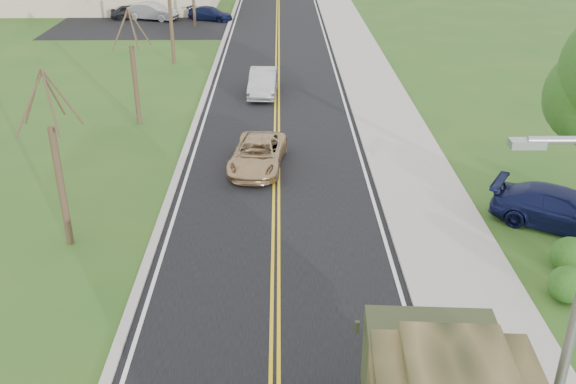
{
  "coord_description": "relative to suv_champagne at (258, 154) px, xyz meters",
  "views": [
    {
      "loc": [
        0.18,
        -8.98,
        11.13
      ],
      "look_at": [
        0.42,
        10.19,
        1.8
      ],
      "focal_mm": 40.0,
      "sensor_mm": 36.0,
      "label": 1
    }
  ],
  "objects": [
    {
      "name": "suv_champagne",
      "position": [
        0.0,
        0.0,
        0.0
      ],
      "size": [
        2.64,
        4.79,
        1.27
      ],
      "primitive_type": "imported",
      "rotation": [
        0.0,
        0.0,
        -0.12
      ],
      "color": "tan",
      "rests_on": "ground"
    },
    {
      "name": "road",
      "position": [
        0.8,
        23.71,
        -0.63
      ],
      "size": [
        8.0,
        120.0,
        0.01
      ],
      "primitive_type": "cube",
      "color": "black",
      "rests_on": "ground"
    },
    {
      "name": "lot_car_dark",
      "position": [
        -12.15,
        33.01,
        -0.01
      ],
      "size": [
        3.82,
        1.86,
        1.26
      ],
      "primitive_type": "imported",
      "rotation": [
        0.0,
        0.0,
        1.68
      ],
      "color": "black",
      "rests_on": "ground"
    },
    {
      "name": "lot_car_silver",
      "position": [
        -10.32,
        32.63,
        0.12
      ],
      "size": [
        4.84,
        2.92,
        1.51
      ],
      "primitive_type": "imported",
      "rotation": [
        0.0,
        0.0,
        1.26
      ],
      "color": "#B5B5BA",
      "rests_on": "ground"
    },
    {
      "name": "bare_tree_c",
      "position": [
        -6.2,
        17.71,
        2.14
      ],
      "size": [
        2.04,
        2.39,
        6.42
      ],
      "color": "#38281C",
      "rests_on": "ground"
    },
    {
      "name": "sedan_silver",
      "position": [
        -0.0,
        10.55,
        0.08
      ],
      "size": [
        1.71,
        4.42,
        1.43
      ],
      "primitive_type": "imported",
      "rotation": [
        0.0,
        0.0,
        -0.05
      ],
      "color": "#A4A4A8",
      "rests_on": "ground"
    },
    {
      "name": "pickup_navy",
      "position": [
        10.88,
        -5.4,
        0.07
      ],
      "size": [
        5.17,
        4.23,
        1.41
      ],
      "primitive_type": "imported",
      "rotation": [
        0.0,
        0.0,
        1.02
      ],
      "color": "#0F1438",
      "rests_on": "ground"
    },
    {
      "name": "bare_tree_a",
      "position": [
        -6.2,
        -6.29,
        1.99
      ],
      "size": [
        1.93,
        2.26,
        6.08
      ],
      "color": "#38281C",
      "rests_on": "ground"
    },
    {
      "name": "lot_car_navy",
      "position": [
        -5.15,
        32.45,
        -0.05
      ],
      "size": [
        4.33,
        3.03,
        1.17
      ],
      "primitive_type": "imported",
      "rotation": [
        0.0,
        0.0,
        1.18
      ],
      "color": "black",
      "rests_on": "ground"
    },
    {
      "name": "bare_tree_b",
      "position": [
        -6.2,
        5.71,
        1.84
      ],
      "size": [
        1.83,
        2.14,
        5.73
      ],
      "color": "#38281C",
      "rests_on": "ground"
    },
    {
      "name": "sidewalk_right",
      "position": [
        6.7,
        23.71,
        -0.59
      ],
      "size": [
        3.2,
        120.0,
        0.1
      ],
      "primitive_type": "cube",
      "color": "#9E998E",
      "rests_on": "ground"
    },
    {
      "name": "curb_right",
      "position": [
        4.95,
        23.71,
        -0.58
      ],
      "size": [
        0.3,
        120.0,
        0.12
      ],
      "primitive_type": "cube",
      "color": "#9E998E",
      "rests_on": "ground"
    },
    {
      "name": "street_light",
      "position": [
        5.7,
        -16.79,
        3.8
      ],
      "size": [
        1.65,
        0.22,
        8.0
      ],
      "color": "gray",
      "rests_on": "ground"
    },
    {
      "name": "curb_left",
      "position": [
        -3.35,
        23.71,
        -0.59
      ],
      "size": [
        0.3,
        120.0,
        0.1
      ],
      "primitive_type": "cube",
      "color": "#9E998E",
      "rests_on": "ground"
    }
  ]
}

